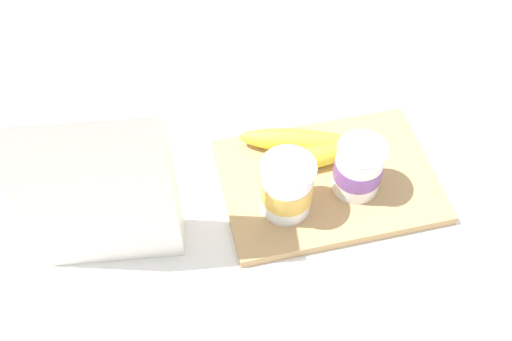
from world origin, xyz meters
The scene contains 6 objects.
ground_plane centered at (0.00, 0.00, 0.00)m, with size 2.40×2.40×0.00m, color silver.
cutting_board centered at (0.00, 0.00, 0.01)m, with size 0.32×0.22×0.02m, color tan.
cereal_box centered at (0.32, 0.03, 0.14)m, with size 0.19×0.06×0.28m, color white.
yogurt_cup_front centered at (-0.03, 0.02, 0.06)m, with size 0.07×0.07×0.09m.
yogurt_cup_back centered at (0.08, 0.03, 0.06)m, with size 0.08×0.08×0.09m.
banana_bunch centered at (0.02, -0.05, 0.04)m, with size 0.19×0.10×0.04m.
Camera 1 is at (0.22, 0.47, 0.71)m, focal length 40.40 mm.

